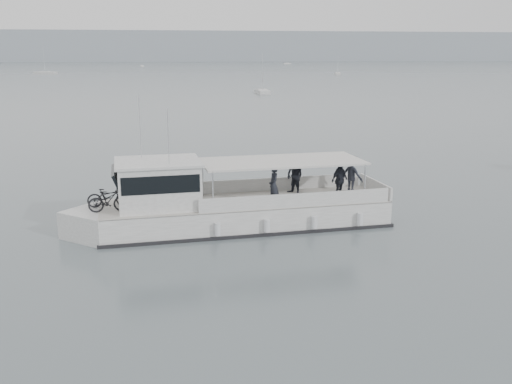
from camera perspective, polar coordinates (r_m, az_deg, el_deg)
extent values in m
plane|color=slate|center=(27.13, -11.00, -3.24)|extent=(1400.00, 1400.00, 0.00)
cube|color=#939EA8|center=(585.98, -8.81, 14.17)|extent=(1400.00, 90.00, 28.00)
cube|color=white|center=(26.33, -1.08, -2.39)|extent=(13.24, 4.61, 1.41)
cube|color=white|center=(25.78, -15.33, -3.24)|extent=(3.50, 3.50, 1.41)
cube|color=beige|center=(26.14, -1.08, -0.91)|extent=(13.24, 4.61, 0.06)
cube|color=black|center=(26.45, -1.07, -3.29)|extent=(13.46, 4.76, 0.19)
cube|color=white|center=(28.10, 2.06, 0.80)|extent=(8.63, 0.88, 0.65)
cube|color=white|center=(25.00, 4.10, -0.86)|extent=(8.63, 0.88, 0.65)
cube|color=white|center=(28.12, 11.82, 0.52)|extent=(0.42, 3.46, 0.65)
cube|color=white|center=(25.39, -9.71, 0.71)|extent=(3.71, 3.22, 1.95)
cube|color=black|center=(25.30, -13.51, 0.86)|extent=(0.85, 2.75, 1.25)
cube|color=black|center=(25.32, -9.74, 1.42)|extent=(3.50, 3.24, 0.76)
cube|color=white|center=(25.18, -9.80, 2.99)|extent=(3.94, 3.45, 0.11)
cube|color=silver|center=(26.17, 2.61, 3.10)|extent=(7.62, 3.89, 0.09)
cylinder|color=silver|center=(24.17, -4.33, 0.01)|extent=(0.07, 0.07, 1.78)
cylinder|color=silver|center=(27.09, -5.36, 1.49)|extent=(0.07, 0.07, 1.78)
cylinder|color=silver|center=(26.14, 10.82, 0.85)|extent=(0.07, 0.07, 1.78)
cylinder|color=silver|center=(28.86, 8.37, 2.16)|extent=(0.07, 0.07, 1.78)
cylinder|color=silver|center=(25.89, -11.52, 6.36)|extent=(0.04, 0.04, 2.81)
cylinder|color=silver|center=(24.27, -8.77, 5.48)|extent=(0.04, 0.04, 2.38)
cylinder|color=silver|center=(24.23, -3.86, -3.73)|extent=(0.28, 0.28, 0.54)
cylinder|color=silver|center=(24.66, 1.11, -3.38)|extent=(0.28, 0.28, 0.54)
cylinder|color=silver|center=(25.27, 5.87, -3.03)|extent=(0.28, 0.28, 0.54)
cylinder|color=silver|center=(26.05, 10.37, -2.67)|extent=(0.28, 0.28, 0.54)
imported|color=black|center=(25.88, -14.51, -0.40)|extent=(1.91, 0.81, 0.97)
imported|color=black|center=(25.03, -14.54, -0.81)|extent=(1.75, 0.63, 1.03)
imported|color=#242730|center=(25.26, 1.78, 0.69)|extent=(0.48, 0.69, 1.82)
imported|color=#242730|center=(27.30, 3.89, 1.65)|extent=(1.07, 1.12, 1.82)
imported|color=#242730|center=(26.58, 8.36, 1.20)|extent=(1.13, 0.98, 1.82)
imported|color=#242730|center=(27.96, 9.60, 1.78)|extent=(1.24, 1.34, 1.82)
cube|color=white|center=(351.24, -11.33, 12.23)|extent=(2.73, 5.82, 0.75)
cube|color=white|center=(351.23, -11.33, 12.29)|extent=(1.88, 2.20, 0.45)
cylinder|color=silver|center=(351.18, -11.36, 12.78)|extent=(0.08, 0.08, 6.16)
cube|color=white|center=(219.64, 8.16, 11.63)|extent=(2.73, 5.86, 0.75)
cube|color=white|center=(219.63, 8.16, 11.71)|extent=(1.89, 2.21, 0.45)
cylinder|color=silver|center=(219.55, 8.19, 12.51)|extent=(0.08, 0.08, 6.20)
cube|color=white|center=(114.88, 0.62, 9.98)|extent=(2.41, 6.68, 0.75)
cube|color=white|center=(114.86, 0.62, 10.13)|extent=(1.95, 2.39, 0.45)
cylinder|color=silver|center=(114.69, 0.63, 11.93)|extent=(0.08, 0.08, 7.25)
cube|color=white|center=(244.45, -20.35, 11.13)|extent=(9.62, 5.93, 0.75)
cube|color=white|center=(244.44, -20.35, 11.20)|extent=(3.90, 3.52, 0.45)
cylinder|color=silver|center=(244.34, -20.45, 12.37)|extent=(0.08, 0.08, 10.09)
cube|color=white|center=(431.54, 3.12, 12.70)|extent=(6.06, 3.65, 0.75)
cube|color=white|center=(431.54, 3.12, 12.74)|extent=(2.44, 2.19, 0.45)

